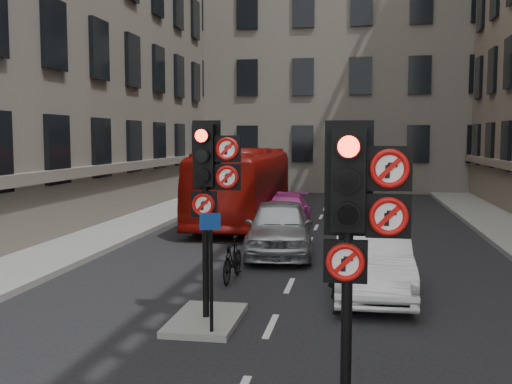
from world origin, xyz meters
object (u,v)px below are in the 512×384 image
(signal_near, at_px, (356,214))
(bus_red, at_px, (244,185))
(info_sign, at_px, (211,255))
(motorcyclist, at_px, (343,271))
(motorcycle, at_px, (232,259))
(signal_far, at_px, (210,176))
(car_silver, at_px, (279,227))
(car_pink, at_px, (287,211))
(car_white, at_px, (372,260))

(signal_near, relative_size, bus_red, 0.34)
(info_sign, bearing_deg, motorcyclist, 23.12)
(bus_red, distance_m, motorcycle, 10.11)
(signal_far, distance_m, car_silver, 6.96)
(signal_far, xyz_separation_m, car_pink, (-0.01, 12.00, -2.11))
(signal_far, distance_m, bus_red, 13.41)
(signal_far, height_order, motorcyclist, signal_far)
(car_silver, relative_size, info_sign, 2.29)
(car_white, distance_m, info_sign, 4.48)
(motorcycle, bearing_deg, car_white, -9.02)
(signal_near, relative_size, car_pink, 0.87)
(signal_far, bearing_deg, motorcycle, 94.89)
(car_silver, height_order, info_sign, info_sign)
(car_white, height_order, motorcyclist, motorcyclist)
(car_silver, height_order, car_white, car_silver)
(car_silver, height_order, motorcyclist, motorcyclist)
(signal_far, relative_size, info_sign, 1.77)
(car_pink, distance_m, info_sign, 12.84)
(car_silver, distance_m, bus_red, 6.95)
(bus_red, bearing_deg, signal_near, -76.08)
(car_silver, relative_size, bus_red, 0.44)
(signal_near, xyz_separation_m, bus_red, (-4.48, 17.22, -1.10))
(info_sign, bearing_deg, car_silver, 71.54)
(car_white, distance_m, motorcyclist, 1.76)
(car_white, xyz_separation_m, bus_red, (-4.84, 10.56, 0.75))
(signal_far, distance_m, car_pink, 12.18)
(signal_far, relative_size, motorcyclist, 2.12)
(motorcycle, xyz_separation_m, motorcyclist, (2.65, -2.28, 0.33))
(motorcyclist, distance_m, info_sign, 2.88)
(car_pink, bearing_deg, bus_red, 145.87)
(car_silver, distance_m, motorcyclist, 6.01)
(signal_far, height_order, car_white, signal_far)
(signal_near, xyz_separation_m, motorcyclist, (-0.24, 5.01, -1.74))
(signal_near, bearing_deg, car_silver, 101.66)
(car_silver, xyz_separation_m, car_pink, (-0.41, 5.31, -0.19))
(car_white, height_order, car_pink, car_white)
(signal_near, height_order, motorcyclist, signal_near)
(car_white, bearing_deg, signal_near, -94.18)
(signal_near, relative_size, car_silver, 0.77)
(car_white, bearing_deg, motorcyclist, -110.81)
(bus_red, distance_m, motorcyclist, 12.94)
(signal_near, relative_size, car_white, 0.80)
(motorcycle, distance_m, info_sign, 4.22)
(car_pink, xyz_separation_m, info_sign, (0.23, -12.81, 0.83))
(car_pink, height_order, info_sign, info_sign)
(car_silver, bearing_deg, signal_near, -83.86)
(info_sign, bearing_deg, motorcycle, 79.82)
(car_pink, relative_size, motorcycle, 2.40)
(signal_near, bearing_deg, motorcycle, 111.58)
(signal_near, height_order, bus_red, signal_near)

